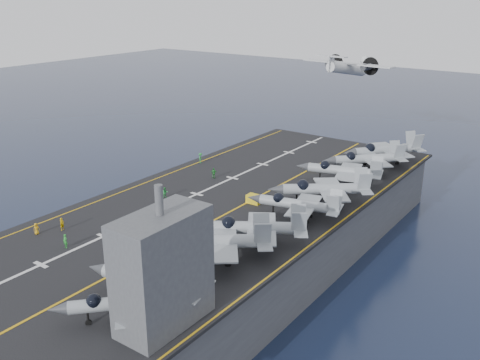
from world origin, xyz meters
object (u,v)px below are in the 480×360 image
Objects in this scene: tow_cart_a at (142,268)px; transport_plane at (347,69)px; island_superstructure at (162,257)px; fighter_jet_0 at (124,301)px.

transport_plane is at bearing 97.95° from tow_cart_a.
tow_cart_a is (-9.44, 6.01, -6.90)m from island_superstructure.
fighter_jet_0 reaches higher than tow_cart_a.
island_superstructure is 0.96× the size of fighter_jet_0.
tow_cart_a is at bearing 147.49° from island_superstructure.
island_superstructure is 87.71m from transport_plane.
island_superstructure is at bearing -32.51° from tow_cart_a.
transport_plane is (-20.47, 85.00, 7.07)m from island_superstructure.
island_superstructure reaches higher than tow_cart_a.
fighter_jet_0 is at bearing -79.07° from transport_plane.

